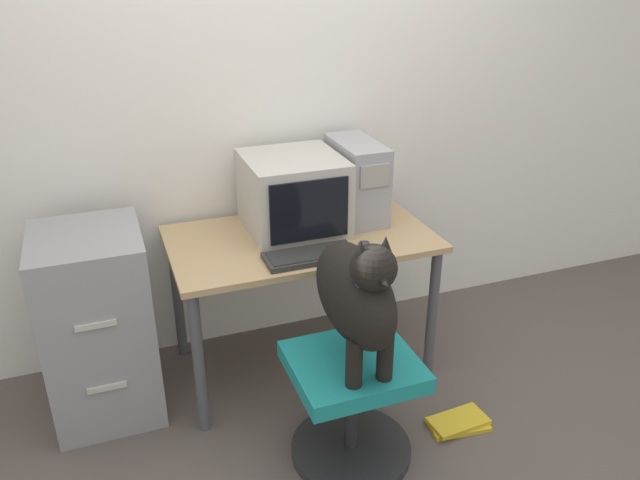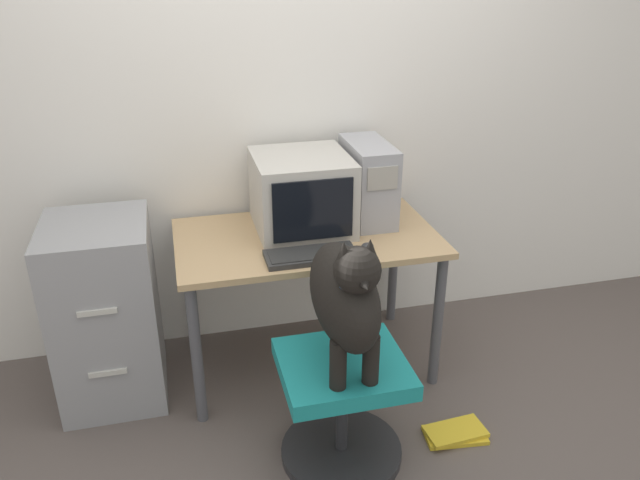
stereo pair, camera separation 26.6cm
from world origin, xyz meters
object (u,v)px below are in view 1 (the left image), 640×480
office_chair (352,401)px  filing_cabinet (99,325)px  keyboard (310,256)px  book_stack_floor (458,423)px  dog (357,293)px  crt_monitor (293,194)px  pc_tower (356,180)px

office_chair → filing_cabinet: size_ratio=0.58×
keyboard → book_stack_floor: 1.01m
book_stack_floor → dog: bearing=179.5°
keyboard → office_chair: bearing=-86.6°
office_chair → book_stack_floor: bearing=-2.2°
crt_monitor → office_chair: crt_monitor is taller
filing_cabinet → crt_monitor: bearing=5.1°
dog → keyboard: bearing=93.3°
filing_cabinet → book_stack_floor: 1.68m
filing_cabinet → dog: bearing=-36.8°
crt_monitor → pc_tower: (0.34, 0.04, 0.01)m
book_stack_floor → crt_monitor: bearing=122.8°
pc_tower → office_chair: (-0.35, -0.81, -0.65)m
keyboard → book_stack_floor: size_ratio=1.43×
crt_monitor → book_stack_floor: (0.51, -0.79, -0.89)m
pc_tower → dog: (-0.35, -0.82, -0.13)m
office_chair → dog: (0.00, -0.02, 0.52)m
office_chair → dog: dog is taller
filing_cabinet → book_stack_floor: bearing=-25.9°
pc_tower → dog: pc_tower is taller
crt_monitor → office_chair: bearing=-90.5°
keyboard → office_chair: 0.64m
dog → book_stack_floor: size_ratio=2.10×
dog → filing_cabinet: (-0.94, 0.70, -0.35)m
filing_cabinet → office_chair: bearing=-36.1°
pc_tower → crt_monitor: bearing=-174.0°
crt_monitor → keyboard: crt_monitor is taller
keyboard → filing_cabinet: (-0.92, 0.25, -0.30)m
book_stack_floor → office_chair: bearing=177.8°
pc_tower → dog: bearing=-113.0°
keyboard → book_stack_floor: keyboard is taller
pc_tower → office_chair: 1.10m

